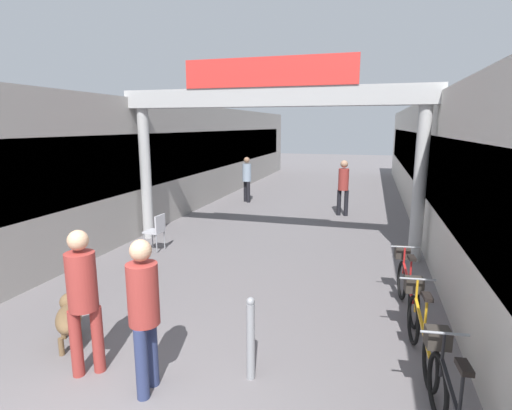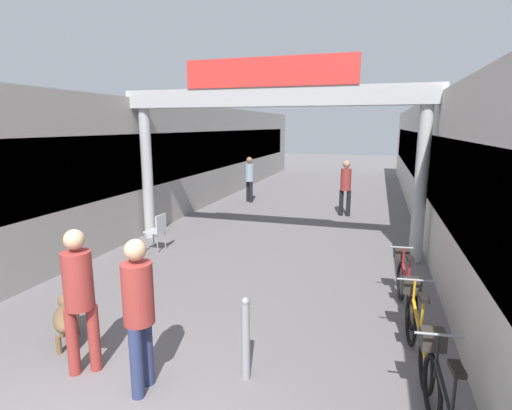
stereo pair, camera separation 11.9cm
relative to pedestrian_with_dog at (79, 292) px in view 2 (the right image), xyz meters
The scene contains 13 objects.
storefront_left 10.78m from the pedestrian_with_dog, 113.21° to the left, with size 3.00×26.00×3.67m.
storefront_right 11.56m from the pedestrian_with_dog, 58.96° to the left, with size 3.00×26.00×3.67m.
arcade_sign_gateway 5.99m from the pedestrian_with_dog, 81.20° to the left, with size 7.40×0.47×4.46m.
pedestrian_with_dog is the anchor object (origin of this frame).
pedestrian_companion 0.88m from the pedestrian_with_dog, ahead, with size 0.36×0.39×1.79m.
pedestrian_carrying_crate 11.22m from the pedestrian_with_dog, 97.50° to the left, with size 0.48×0.48×1.77m.
pedestrian_elderly_walking 9.98m from the pedestrian_with_dog, 76.52° to the left, with size 0.40×0.38×1.85m.
dog_on_leash 1.09m from the pedestrian_with_dog, 144.12° to the left, with size 0.75×0.84×0.62m.
bicycle_black_nearest 4.04m from the pedestrian_with_dog, ahead, with size 0.46×1.68×0.98m.
bicycle_orange_second 4.18m from the pedestrian_with_dog, 20.34° to the left, with size 0.46×1.69×0.98m.
bicycle_red_third 4.85m from the pedestrian_with_dog, 37.28° to the left, with size 0.46×1.69×0.98m.
bollard_post_metal 2.04m from the pedestrian_with_dog, 13.12° to the left, with size 0.10×0.10×1.03m.
cafe_chair_aluminium_nearer 4.88m from the pedestrian_with_dog, 110.10° to the left, with size 0.42×0.42×0.89m.
Camera 2 is at (2.42, -2.49, 2.97)m, focal length 28.00 mm.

